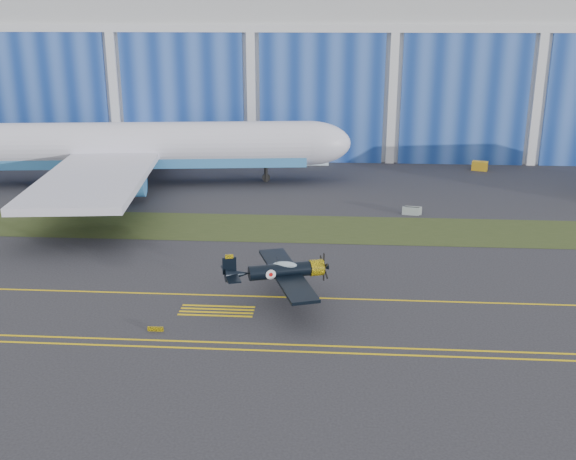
# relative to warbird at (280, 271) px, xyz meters

# --- Properties ---
(ground) EXTENTS (260.00, 260.00, 0.00)m
(ground) POSITION_rel_warbird_xyz_m (13.00, 6.16, -2.83)
(ground) COLOR #2F2F35
(ground) RESTS_ON ground
(grass_median) EXTENTS (260.00, 10.00, 0.02)m
(grass_median) POSITION_rel_warbird_xyz_m (13.00, 20.16, -2.81)
(grass_median) COLOR #475128
(grass_median) RESTS_ON ground
(hangar) EXTENTS (220.00, 45.70, 30.00)m
(hangar) POSITION_rel_warbird_xyz_m (13.00, 77.94, 12.13)
(hangar) COLOR silver
(hangar) RESTS_ON ground
(taxiway_centreline) EXTENTS (200.00, 0.20, 0.02)m
(taxiway_centreline) POSITION_rel_warbird_xyz_m (13.00, 1.16, -2.82)
(taxiway_centreline) COLOR yellow
(taxiway_centreline) RESTS_ON ground
(edge_line_near) EXTENTS (80.00, 0.20, 0.02)m
(edge_line_near) POSITION_rel_warbird_xyz_m (13.00, -8.34, -2.82)
(edge_line_near) COLOR yellow
(edge_line_near) RESTS_ON ground
(edge_line_far) EXTENTS (80.00, 0.20, 0.02)m
(edge_line_far) POSITION_rel_warbird_xyz_m (13.00, -7.34, -2.82)
(edge_line_far) COLOR yellow
(edge_line_far) RESTS_ON ground
(hold_short_ladder) EXTENTS (6.00, 2.40, 0.02)m
(hold_short_ladder) POSITION_rel_warbird_xyz_m (-5.00, -1.94, -2.82)
(hold_short_ladder) COLOR yellow
(hold_short_ladder) RESTS_ON ground
(guard_board_left) EXTENTS (1.20, 0.15, 0.35)m
(guard_board_left) POSITION_rel_warbird_xyz_m (-9.00, -5.84, -2.66)
(guard_board_left) COLOR yellow
(guard_board_left) RESTS_ON ground
(warbird) EXTENTS (13.04, 14.35, 3.53)m
(warbird) POSITION_rel_warbird_xyz_m (0.00, 0.00, 0.00)
(warbird) COLOR black
(warbird) RESTS_ON ground
(jetliner) EXTENTS (76.07, 66.83, 24.27)m
(jetliner) POSITION_rel_warbird_xyz_m (-24.52, 39.42, 9.30)
(jetliner) COLOR silver
(jetliner) RESTS_ON ground
(shipping_container) EXTENTS (5.38, 2.20, 2.32)m
(shipping_container) POSITION_rel_warbird_xyz_m (0.65, 53.72, -1.67)
(shipping_container) COLOR #CBE8F5
(shipping_container) RESTS_ON ground
(tug) EXTENTS (2.63, 2.07, 1.34)m
(tug) POSITION_rel_warbird_xyz_m (26.32, 51.07, -2.16)
(tug) COLOR yellow
(tug) RESTS_ON ground
(cart) EXTENTS (1.95, 1.33, 1.09)m
(cart) POSITION_rel_warbird_xyz_m (-48.26, 49.38, -2.29)
(cart) COLOR silver
(cart) RESTS_ON ground
(barrier_a) EXTENTS (2.07, 0.92, 0.90)m
(barrier_a) POSITION_rel_warbird_xyz_m (13.72, 26.76, -2.38)
(barrier_a) COLOR #919B97
(barrier_a) RESTS_ON ground
(barrier_b) EXTENTS (2.07, 0.92, 0.90)m
(barrier_b) POSITION_rel_warbird_xyz_m (13.40, 26.49, -2.38)
(barrier_b) COLOR #8B9998
(barrier_b) RESTS_ON ground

